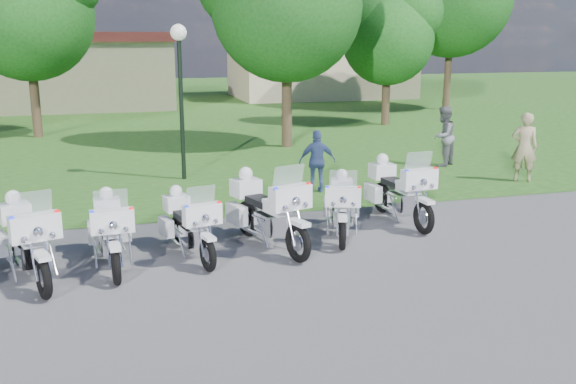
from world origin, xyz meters
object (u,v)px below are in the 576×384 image
object	(u,v)px
bystander_c	(317,162)
motorcycle_5	(342,205)
motorcycle_4	(267,210)
lamp_post	(180,64)
bystander_b	(443,137)
motorcycle_1	(26,239)
motorcycle_3	(189,224)
bystander_a	(524,147)
motorcycle_2	(111,230)
motorcycle_6	(399,190)

from	to	relation	value
bystander_c	motorcycle_5	bearing A→B (deg)	87.86
motorcycle_4	lamp_post	xyz separation A→B (m)	(-0.84, 6.32, 2.46)
bystander_b	lamp_post	bearing A→B (deg)	-38.84
motorcycle_1	motorcycle_3	world-z (taller)	motorcycle_1
motorcycle_1	bystander_b	bearing A→B (deg)	-167.53
bystander_a	bystander_c	bearing A→B (deg)	27.51
motorcycle_2	motorcycle_5	distance (m)	4.51
motorcycle_5	bystander_b	size ratio (longest dim) A/B	1.16
bystander_a	bystander_b	xyz separation A→B (m)	(-1.07, 2.51, -0.03)
motorcycle_5	lamp_post	xyz separation A→B (m)	(-2.45, 6.05, 2.56)
lamp_post	bystander_c	xyz separation A→B (m)	(3.11, -2.46, -2.38)
motorcycle_2	bystander_a	size ratio (longest dim) A/B	1.20
motorcycle_4	bystander_a	xyz separation A→B (m)	(8.11, 3.55, 0.23)
motorcycle_5	motorcycle_6	xyz separation A→B (m)	(1.53, 0.63, 0.07)
bystander_a	bystander_b	bearing A→B (deg)	-36.27
motorcycle_2	motorcycle_6	distance (m)	6.12
motorcycle_5	bystander_a	xyz separation A→B (m)	(6.50, 3.27, 0.33)
motorcycle_3	motorcycle_2	bearing A→B (deg)	-7.28
motorcycle_3	bystander_a	size ratio (longest dim) A/B	1.12
bystander_a	bystander_b	distance (m)	2.73
bystander_a	motorcycle_2	bearing A→B (deg)	49.92
motorcycle_1	motorcycle_5	world-z (taller)	motorcycle_1
lamp_post	bystander_c	world-z (taller)	lamp_post
motorcycle_5	bystander_a	bearing A→B (deg)	-134.00
bystander_b	motorcycle_6	bearing A→B (deg)	16.04
motorcycle_4	motorcycle_5	size ratio (longest dim) A/B	1.17
motorcycle_3	lamp_post	world-z (taller)	lamp_post
motorcycle_5	motorcycle_6	bearing A→B (deg)	-138.26
motorcycle_3	motorcycle_6	bearing A→B (deg)	-179.57
motorcycle_6	lamp_post	size ratio (longest dim) A/B	0.58
motorcycle_6	motorcycle_2	bearing A→B (deg)	6.73
motorcycle_2	motorcycle_4	size ratio (longest dim) A/B	0.92
motorcycle_6	bystander_a	size ratio (longest dim) A/B	1.30
motorcycle_4	bystander_a	bearing A→B (deg)	-173.78
motorcycle_3	bystander_a	world-z (taller)	bystander_a
bystander_a	motorcycle_4	bearing A→B (deg)	54.21
motorcycle_3	bystander_b	distance (m)	10.56
bystander_a	bystander_b	world-z (taller)	bystander_a
lamp_post	bystander_c	size ratio (longest dim) A/B	2.64
motorcycle_4	bystander_b	xyz separation A→B (m)	(7.03, 6.06, 0.20)
motorcycle_3	motorcycle_6	world-z (taller)	motorcycle_6
motorcycle_4	bystander_c	distance (m)	4.48
motorcycle_2	motorcycle_6	xyz separation A→B (m)	(6.00, 1.21, 0.05)
motorcycle_1	motorcycle_4	distance (m)	4.23
motorcycle_3	motorcycle_4	xyz separation A→B (m)	(1.49, 0.17, 0.11)
motorcycle_2	bystander_c	distance (m)	6.60
motorcycle_6	bystander_b	world-z (taller)	bystander_b
motorcycle_3	lamp_post	bearing A→B (deg)	-108.41
motorcycle_5	bystander_c	size ratio (longest dim) A/B	1.33
motorcycle_4	motorcycle_5	distance (m)	1.64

